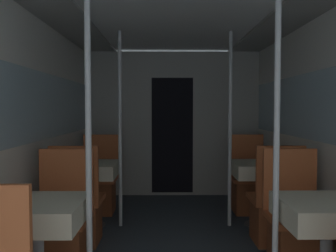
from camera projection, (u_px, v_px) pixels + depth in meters
The scene contains 18 objects.
wall_left at pixel (32, 130), 3.51m from camera, with size 0.05×6.67×2.23m.
wall_right at pixel (322, 130), 3.54m from camera, with size 0.05×6.67×2.23m.
ceiling_panel at pixel (178, 10), 3.47m from camera, with size 2.74×6.67×0.07m.
bulkhead_far at pixel (172, 124), 5.84m from camera, with size 2.69×0.09×2.23m.
dining_table_left_0 at pixel (37, 217), 2.52m from camera, with size 0.62×0.62×0.73m.
chair_left_far_0 at pixel (61, 236), 3.11m from camera, with size 0.47×0.47×1.00m.
support_pole_left_0 at pixel (88, 145), 2.50m from camera, with size 0.04×0.04×2.23m.
dining_table_left_1 at pixel (90, 172), 4.29m from camera, with size 0.62×0.62×0.73m.
chair_left_near_1 at pixel (79, 214), 3.73m from camera, with size 0.47×0.47×1.00m.
chair_left_far_1 at pixel (99, 189), 4.88m from camera, with size 0.47×0.47×1.00m.
support_pole_left_1 at pixel (120, 130), 4.27m from camera, with size 0.04×0.04×2.23m.
dining_table_right_0 at pixel (327, 216), 2.54m from camera, with size 0.62×0.62×0.73m.
chair_right_far_0 at pixel (296, 235), 3.12m from camera, with size 0.47×0.47×1.00m.
support_pole_right_0 at pixel (276, 144), 2.51m from camera, with size 0.04×0.04×2.23m.
dining_table_right_1 at pixel (260, 172), 4.31m from camera, with size 0.62×0.62×0.73m.
chair_right_near_1 at pixel (274, 214), 3.75m from camera, with size 0.47×0.47×1.00m.
chair_right_far_1 at pixel (249, 189), 4.90m from camera, with size 0.47×0.47×1.00m.
support_pole_right_1 at pixel (230, 129), 4.28m from camera, with size 0.04×0.04×2.23m.
Camera 1 is at (-0.12, -1.58, 1.36)m, focal length 40.00 mm.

